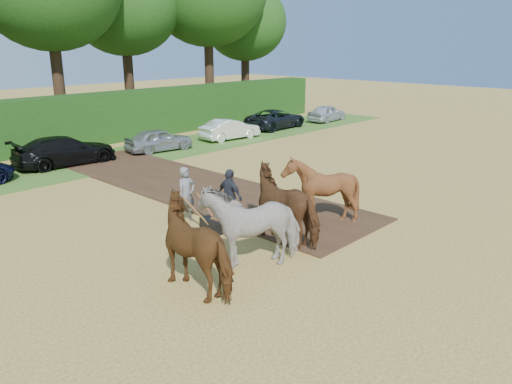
% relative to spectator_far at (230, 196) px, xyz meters
% --- Properties ---
extents(ground, '(120.00, 120.00, 0.00)m').
position_rel_spectator_far_xyz_m(ground, '(0.47, -2.52, -0.94)').
color(ground, gold).
rests_on(ground, ground).
extents(earth_strip, '(4.50, 17.00, 0.05)m').
position_rel_spectator_far_xyz_m(earth_strip, '(1.97, 4.48, -0.92)').
color(earth_strip, '#472D1C').
rests_on(earth_strip, ground).
extents(grass_verge, '(50.00, 5.00, 0.03)m').
position_rel_spectator_far_xyz_m(grass_verge, '(0.47, 11.48, -0.93)').
color(grass_verge, '#38601E').
rests_on(grass_verge, ground).
extents(hedgerow, '(46.00, 1.60, 3.00)m').
position_rel_spectator_far_xyz_m(hedgerow, '(0.47, 15.98, 0.56)').
color(hedgerow, '#14380F').
rests_on(hedgerow, ground).
extents(spectator_far, '(0.48, 1.11, 1.89)m').
position_rel_spectator_far_xyz_m(spectator_far, '(0.00, 0.00, 0.00)').
color(spectator_far, '#23252E').
rests_on(spectator_far, ground).
extents(plough_team, '(7.51, 5.65, 2.30)m').
position_rel_spectator_far_xyz_m(plough_team, '(-0.75, -2.42, 0.20)').
color(plough_team, '#5B3316').
rests_on(plough_team, ground).
extents(parked_cars, '(40.44, 3.08, 1.46)m').
position_rel_spectator_far_xyz_m(parked_cars, '(2.60, 11.62, -0.26)').
color(parked_cars, '#B1B2B8').
rests_on(parked_cars, ground).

